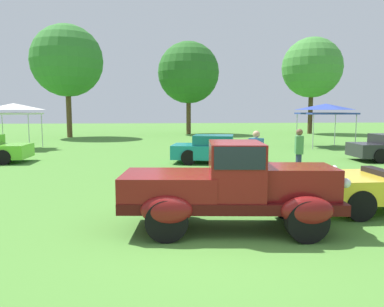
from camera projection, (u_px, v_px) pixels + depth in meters
name	position (u px, v px, depth m)	size (l,w,h in m)	color
ground_plane	(222.00, 239.00, 6.68)	(120.00, 120.00, 0.00)	#4C8433
feature_pickup_truck	(231.00, 185.00, 7.14)	(4.29, 2.14, 1.70)	#400B0B
show_car_teal	(216.00, 149.00, 16.24)	(4.15, 2.47, 1.22)	teal
spectator_near_truck	(256.00, 156.00, 11.28)	(0.46, 0.44, 1.69)	#7F7056
spectator_between_cars	(299.00, 152.00, 12.35)	(0.33, 0.45, 1.69)	#283351
canopy_tent_left_field	(14.00, 108.00, 21.83)	(2.64, 2.64, 2.71)	#B7B7BC
canopy_tent_center_field	(326.00, 108.00, 23.14)	(2.93, 2.93, 2.71)	#B7B7BC
treeline_far_left	(67.00, 61.00, 30.97)	(5.97, 5.97, 9.39)	brown
treeline_mid_left	(189.00, 73.00, 35.42)	(5.85, 5.85, 8.80)	brown
treeline_center	(312.00, 68.00, 35.90)	(5.77, 5.77, 9.29)	#47331E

